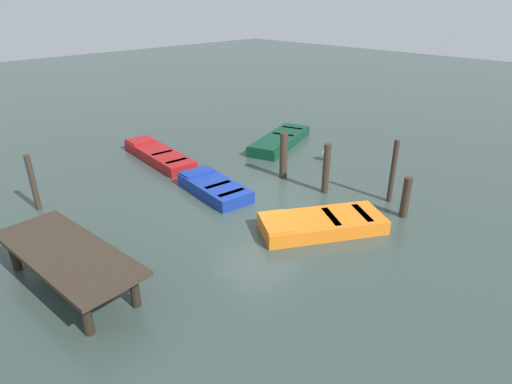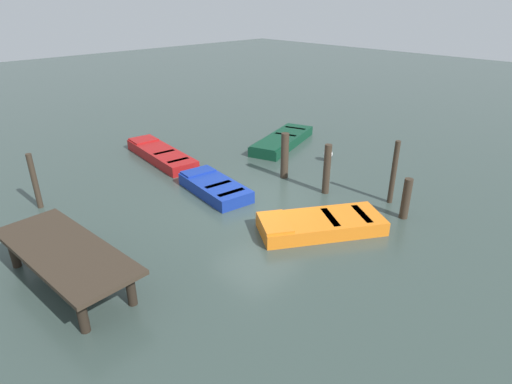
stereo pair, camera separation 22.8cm
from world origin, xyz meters
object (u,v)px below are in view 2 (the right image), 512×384
Objects in this scene: rowboat_dark_green at (282,140)px; rowboat_red at (161,154)px; mooring_piling_near_right at (285,156)px; rowboat_blue at (215,187)px; mooring_piling_far_left at (327,169)px; rowboat_orange at (320,224)px; mooring_piling_near_left at (35,181)px; dock_segment at (65,254)px; mooring_piling_far_right at (394,172)px; marker_buoy at (328,154)px; mooring_piling_mid_right at (406,199)px.

rowboat_dark_green is 5.31m from rowboat_red.
rowboat_blue is at bearing 75.11° from mooring_piling_near_right.
rowboat_dark_green is at bearing -30.83° from mooring_piling_far_left.
mooring_piling_near_left is at bearing -21.96° from rowboat_orange.
dock_segment is at bearing 83.04° from mooring_piling_far_left.
mooring_piling_far_left is 2.10m from mooring_piling_far_right.
mooring_piling_near_left is at bearing 52.75° from mooring_piling_far_left.
rowboat_dark_green is (3.39, -10.81, -0.60)m from dock_segment.
mooring_piling_far_left reaches higher than rowboat_red.
mooring_piling_far_left is 1.02× the size of mooring_piling_near_right.
dock_segment reaches higher than rowboat_orange.
rowboat_red is 6.99m from mooring_piling_far_left.
mooring_piling_near_left is at bearing 68.97° from marker_buoy.
mooring_piling_mid_right is (-9.32, -2.46, 0.41)m from rowboat_red.
marker_buoy reaches higher than rowboat_red.
mooring_piling_far_right is (-4.45, -3.59, 0.81)m from rowboat_blue.
mooring_piling_mid_right is at bearing -143.67° from rowboat_blue.
rowboat_dark_green is 9.00× the size of marker_buoy.
rowboat_orange is at bearing 147.29° from mooring_piling_near_right.
mooring_piling_mid_right is 0.74× the size of mooring_piling_far_left.
dock_segment is 8.87× the size of marker_buoy.
mooring_piling_near_right is (-3.67, -7.27, -0.05)m from mooring_piling_near_left.
mooring_piling_mid_right is 0.71× the size of mooring_piling_near_left.
rowboat_orange and rowboat_red have the same top height.
rowboat_red is at bearing 18.41° from mooring_piling_far_left.
mooring_piling_far_left is 0.96× the size of mooring_piling_near_left.
rowboat_dark_green is (1.82, -5.30, -0.00)m from rowboat_blue.
rowboat_red is 8.83× the size of marker_buoy.
rowboat_blue is at bearing -122.80° from mooring_piling_near_left.
rowboat_blue is 5.51m from mooring_piling_near_left.
rowboat_orange is 2.74m from mooring_piling_mid_right.
dock_segment is 3.38× the size of mooring_piling_mid_right.
marker_buoy is at bearing -91.79° from mooring_piling_near_right.
mooring_piling_far_left is (-6.61, -2.20, 0.63)m from rowboat_red.
mooring_piling_near_right is (3.32, -2.13, 0.62)m from rowboat_orange.
rowboat_red is 2.50× the size of mooring_piling_far_left.
mooring_piling_near_right is 2.55m from marker_buoy.
mooring_piling_mid_right is 2.73m from mooring_piling_far_left.
mooring_piling_near_left is (5.53, 7.28, 0.04)m from mooring_piling_far_left.
mooring_piling_far_right reaches higher than rowboat_dark_green.
mooring_piling_far_right is (-8.49, -3.11, 0.81)m from rowboat_red.
mooring_piling_near_right is at bearing -116.81° from mooring_piling_near_left.
rowboat_orange is 1.79× the size of mooring_piling_far_right.
rowboat_blue is 4.07m from rowboat_red.
mooring_piling_near_left is (1.14, 9.90, 0.67)m from rowboat_dark_green.
dock_segment is 1.16× the size of rowboat_orange.
dock_segment reaches higher than rowboat_dark_green.
rowboat_blue is 0.69× the size of rowboat_red.
mooring_piling_mid_right is 2.62× the size of marker_buoy.
mooring_piling_far_left is (-2.57, -2.68, 0.63)m from rowboat_blue.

